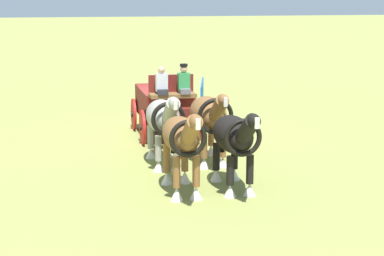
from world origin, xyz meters
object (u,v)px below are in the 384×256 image
Objects in this scene: draft_horse_rear_near at (209,116)px; draft_horse_lead_near at (234,138)px; show_wagon at (165,104)px; draft_horse_rear_off at (164,119)px; draft_horse_lead_off at (182,139)px.

draft_horse_lead_near is (2.62, 0.03, -0.03)m from draft_horse_rear_near.
show_wagon reaches higher than draft_horse_rear_off.
draft_horse_lead_off reaches higher than draft_horse_rear_near.
show_wagon is 3.65m from draft_horse_rear_near.
draft_horse_lead_off is at bearing -25.74° from draft_horse_rear_near.
draft_horse_rear_near is 0.97× the size of draft_horse_rear_off.
show_wagon reaches higher than draft_horse_rear_near.
draft_horse_rear_off is at bearing -88.86° from draft_horse_rear_near.
draft_horse_lead_near is at bearing 0.63° from draft_horse_rear_near.
draft_horse_rear_near reaches higher than draft_horse_lead_near.
show_wagon reaches higher than draft_horse_lead_near.
show_wagon is 1.93× the size of draft_horse_lead_near.
show_wagon is at bearing -169.11° from draft_horse_rear_near.
draft_horse_lead_near is (6.20, 0.72, 0.21)m from show_wagon.
show_wagon is 1.90× the size of draft_horse_rear_near.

